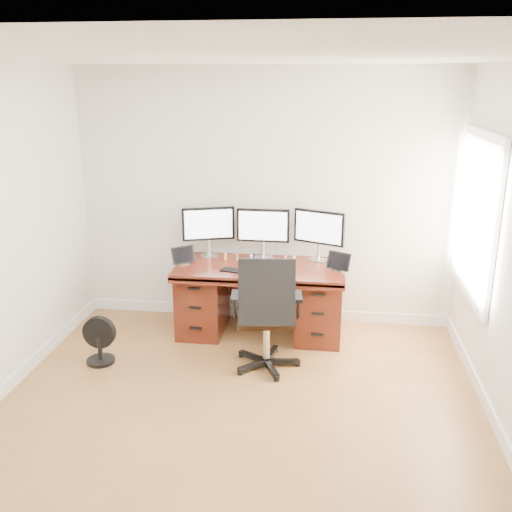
# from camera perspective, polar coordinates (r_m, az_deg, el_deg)

# --- Properties ---
(ground) EXTENTS (4.50, 4.50, 0.00)m
(ground) POSITION_cam_1_polar(r_m,az_deg,el_deg) (4.50, -2.58, -17.48)
(ground) COLOR olive
(ground) RESTS_ON ground
(back_wall) EXTENTS (4.00, 0.10, 2.70)m
(back_wall) POSITION_cam_1_polar(r_m,az_deg,el_deg) (6.04, 0.92, 5.74)
(back_wall) COLOR silver
(back_wall) RESTS_ON ground
(desk) EXTENTS (1.70, 0.80, 0.75)m
(desk) POSITION_cam_1_polar(r_m,az_deg,el_deg) (5.92, 0.41, -4.12)
(desk) COLOR #4F1B0F
(desk) RESTS_ON ground
(office_chair) EXTENTS (0.66, 0.66, 1.12)m
(office_chair) POSITION_cam_1_polar(r_m,az_deg,el_deg) (5.21, 1.05, -7.64)
(office_chair) COLOR black
(office_chair) RESTS_ON ground
(floor_fan) EXTENTS (0.31, 0.26, 0.45)m
(floor_fan) POSITION_cam_1_polar(r_m,az_deg,el_deg) (5.58, -15.40, -8.19)
(floor_fan) COLOR black
(floor_fan) RESTS_ON ground
(monitor_left) EXTENTS (0.53, 0.21, 0.53)m
(monitor_left) POSITION_cam_1_polar(r_m,az_deg,el_deg) (6.02, -4.79, 3.06)
(monitor_left) COLOR silver
(monitor_left) RESTS_ON desk
(monitor_center) EXTENTS (0.55, 0.14, 0.53)m
(monitor_center) POSITION_cam_1_polar(r_m,az_deg,el_deg) (5.93, 0.71, 2.89)
(monitor_center) COLOR silver
(monitor_center) RESTS_ON desk
(monitor_right) EXTENTS (0.52, 0.25, 0.53)m
(monitor_right) POSITION_cam_1_polar(r_m,az_deg,el_deg) (5.89, 6.32, 2.69)
(monitor_right) COLOR silver
(monitor_right) RESTS_ON desk
(tablet_left) EXTENTS (0.23, 0.20, 0.19)m
(tablet_left) POSITION_cam_1_polar(r_m,az_deg,el_deg) (5.84, -7.32, -0.05)
(tablet_left) COLOR silver
(tablet_left) RESTS_ON desk
(tablet_right) EXTENTS (0.24, 0.17, 0.19)m
(tablet_right) POSITION_cam_1_polar(r_m,az_deg,el_deg) (5.66, 8.26, -0.66)
(tablet_right) COLOR silver
(tablet_right) RESTS_ON desk
(keyboard) EXTENTS (0.29, 0.18, 0.01)m
(keyboard) POSITION_cam_1_polar(r_m,az_deg,el_deg) (5.61, 0.67, -1.47)
(keyboard) COLOR white
(keyboard) RESTS_ON desk
(trackpad) EXTENTS (0.15, 0.15, 0.01)m
(trackpad) POSITION_cam_1_polar(r_m,az_deg,el_deg) (5.53, 3.08, -1.79)
(trackpad) COLOR silver
(trackpad) RESTS_ON desk
(drawing_tablet) EXTENTS (0.22, 0.16, 0.01)m
(drawing_tablet) POSITION_cam_1_polar(r_m,az_deg,el_deg) (5.64, -2.48, -1.41)
(drawing_tablet) COLOR black
(drawing_tablet) RESTS_ON desk
(phone) EXTENTS (0.15, 0.09, 0.01)m
(phone) POSITION_cam_1_polar(r_m,az_deg,el_deg) (5.72, 0.61, -1.10)
(phone) COLOR black
(phone) RESTS_ON desk
(figurine_orange) EXTENTS (0.03, 0.03, 0.08)m
(figurine_orange) POSITION_cam_1_polar(r_m,az_deg,el_deg) (5.95, -3.10, -0.02)
(figurine_orange) COLOR #FF8455
(figurine_orange) RESTS_ON desk
(figurine_brown) EXTENTS (0.03, 0.03, 0.08)m
(figurine_brown) POSITION_cam_1_polar(r_m,az_deg,el_deg) (5.93, -1.90, -0.07)
(figurine_brown) COLOR #8B5F4A
(figurine_brown) RESTS_ON desk
(figurine_blue) EXTENTS (0.03, 0.03, 0.08)m
(figurine_blue) POSITION_cam_1_polar(r_m,az_deg,el_deg) (5.91, -0.48, -0.13)
(figurine_blue) COLOR #4C92DD
(figurine_blue) RESTS_ON desk
(figurine_purple) EXTENTS (0.03, 0.03, 0.08)m
(figurine_purple) POSITION_cam_1_polar(r_m,az_deg,el_deg) (5.89, 1.53, -0.20)
(figurine_purple) COLOR #855DD6
(figurine_purple) RESTS_ON desk
(figurine_pink) EXTENTS (0.03, 0.03, 0.08)m
(figurine_pink) POSITION_cam_1_polar(r_m,az_deg,el_deg) (5.87, 2.98, -0.26)
(figurine_pink) COLOR pink
(figurine_pink) RESTS_ON desk
(figurine_yellow) EXTENTS (0.03, 0.03, 0.08)m
(figurine_yellow) POSITION_cam_1_polar(r_m,az_deg,el_deg) (5.87, 3.83, -0.29)
(figurine_yellow) COLOR #E0E178
(figurine_yellow) RESTS_ON desk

